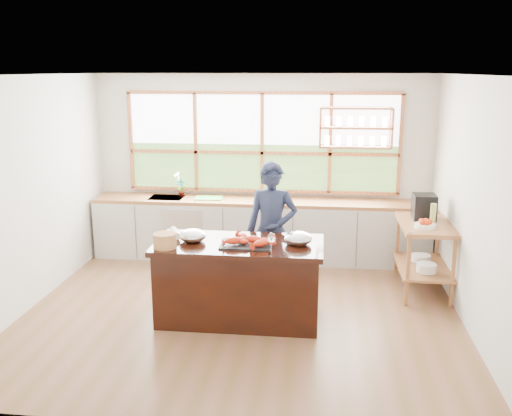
% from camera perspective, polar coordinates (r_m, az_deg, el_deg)
% --- Properties ---
extents(ground_plane, '(5.00, 5.00, 0.00)m').
position_cam_1_polar(ground_plane, '(6.79, -1.43, -10.27)').
color(ground_plane, brown).
extents(room_shell, '(5.02, 4.52, 2.71)m').
position_cam_1_polar(room_shell, '(6.78, -0.70, 5.18)').
color(room_shell, silver).
rests_on(room_shell, ground_plane).
extents(back_counter, '(4.90, 0.63, 0.90)m').
position_cam_1_polar(back_counter, '(8.45, 0.27, -2.11)').
color(back_counter, beige).
rests_on(back_counter, ground_plane).
extents(right_shelf_unit, '(0.62, 1.10, 0.90)m').
position_cam_1_polar(right_shelf_unit, '(7.46, 16.47, -3.64)').
color(right_shelf_unit, brown).
rests_on(right_shelf_unit, ground_plane).
extents(island, '(1.85, 0.90, 0.90)m').
position_cam_1_polar(island, '(6.43, -1.70, -7.29)').
color(island, black).
rests_on(island, ground_plane).
extents(cook, '(0.63, 0.43, 1.70)m').
position_cam_1_polar(cook, '(6.90, 1.58, -2.37)').
color(cook, '#1B2139').
rests_on(cook, ground_plane).
extents(potted_plant, '(0.16, 0.11, 0.28)m').
position_cam_1_polar(potted_plant, '(8.57, -7.51, 2.02)').
color(potted_plant, slate).
rests_on(potted_plant, back_counter).
extents(cutting_board, '(0.42, 0.33, 0.01)m').
position_cam_1_polar(cutting_board, '(8.45, -4.75, 1.02)').
color(cutting_board, green).
rests_on(cutting_board, back_counter).
extents(espresso_machine, '(0.28, 0.30, 0.32)m').
position_cam_1_polar(espresso_machine, '(7.54, 16.45, 0.12)').
color(espresso_machine, black).
rests_on(espresso_machine, right_shelf_unit).
extents(wine_bottle, '(0.07, 0.07, 0.28)m').
position_cam_1_polar(wine_bottle, '(7.22, 17.28, -0.68)').
color(wine_bottle, '#AFB354').
rests_on(wine_bottle, right_shelf_unit).
extents(fruit_bowl, '(0.25, 0.25, 0.11)m').
position_cam_1_polar(fruit_bowl, '(7.15, 16.56, -1.58)').
color(fruit_bowl, white).
rests_on(fruit_bowl, right_shelf_unit).
extents(slate_board, '(0.56, 0.41, 0.02)m').
position_cam_1_polar(slate_board, '(6.19, -1.00, -3.66)').
color(slate_board, black).
rests_on(slate_board, island).
extents(lobster_pile, '(0.52, 0.44, 0.08)m').
position_cam_1_polar(lobster_pile, '(6.17, -0.80, -3.24)').
color(lobster_pile, red).
rests_on(lobster_pile, slate_board).
extents(mixing_bowl_left, '(0.30, 0.30, 0.15)m').
position_cam_1_polar(mixing_bowl_left, '(6.35, -6.36, -2.77)').
color(mixing_bowl_left, silver).
rests_on(mixing_bowl_left, island).
extents(mixing_bowl_right, '(0.31, 0.31, 0.15)m').
position_cam_1_polar(mixing_bowl_right, '(6.23, 4.23, -3.05)').
color(mixing_bowl_right, silver).
rests_on(mixing_bowl_right, island).
extents(wine_glass, '(0.08, 0.08, 0.22)m').
position_cam_1_polar(wine_glass, '(5.88, 1.55, -3.06)').
color(wine_glass, white).
rests_on(wine_glass, island).
extents(wicker_basket, '(0.25, 0.25, 0.16)m').
position_cam_1_polar(wicker_basket, '(6.16, -9.11, -3.25)').
color(wicker_basket, '#BD7C4A').
rests_on(wicker_basket, island).
extents(parchment_roll, '(0.19, 0.31, 0.08)m').
position_cam_1_polar(parchment_roll, '(6.57, -8.11, -2.49)').
color(parchment_roll, white).
rests_on(parchment_roll, island).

